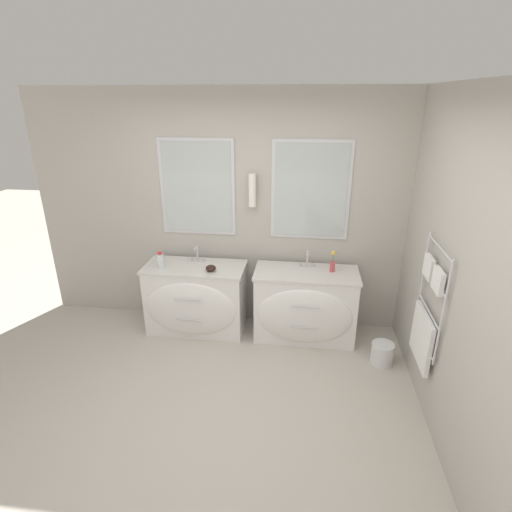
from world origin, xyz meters
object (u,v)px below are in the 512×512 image
flower_vase (333,263)px  amenity_bowl (211,268)px  toiletry_bottle (160,260)px  waste_bin (382,353)px  vanity_left (196,299)px  vanity_right (305,306)px

flower_vase → amenity_bowl: bearing=-173.2°
toiletry_bottle → waste_bin: 2.48m
toiletry_bottle → flower_vase: flower_vase is taller
amenity_bowl → toiletry_bottle: bearing=177.4°
amenity_bowl → waste_bin: (1.79, -0.30, -0.69)m
waste_bin → amenity_bowl: bearing=170.6°
vanity_left → waste_bin: (2.00, -0.37, -0.28)m
toiletry_bottle → amenity_bowl: (0.56, -0.03, -0.05)m
vanity_right → toiletry_bottle: (-1.56, -0.05, 0.47)m
flower_vase → waste_bin: 1.02m
toiletry_bottle → flower_vase: (1.82, 0.13, 0.01)m
vanity_left → vanity_right: (1.21, 0.00, 0.00)m
vanity_right → waste_bin: (0.78, -0.37, -0.28)m
vanity_right → toiletry_bottle: bearing=-178.1°
amenity_bowl → waste_bin: amenity_bowl is taller
vanity_left → waste_bin: 2.05m
toiletry_bottle → waste_bin: bearing=-7.8°
vanity_right → flower_vase: 0.55m
vanity_right → waste_bin: 0.91m
vanity_left → toiletry_bottle: (-0.35, -0.05, 0.47)m
vanity_right → waste_bin: bearing=-25.5°
toiletry_bottle → vanity_right: bearing=1.9°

